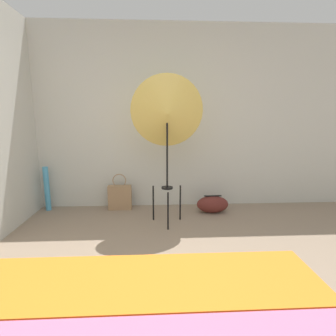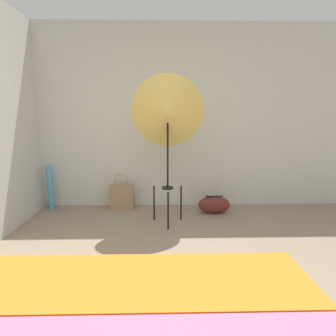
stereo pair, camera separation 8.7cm
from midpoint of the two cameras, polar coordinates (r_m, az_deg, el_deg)
name	(u,v)px [view 1 (the left image)]	position (r m, az deg, el deg)	size (l,w,h in m)	color
wall_back	(153,119)	(3.85, -3.89, 10.70)	(8.00, 0.05, 2.60)	beige
photo_umbrella	(167,113)	(3.14, -1.00, 11.80)	(0.87, 0.38, 1.82)	black
tote_bag	(120,197)	(3.88, -11.07, -6.20)	(0.33, 0.10, 0.53)	#9E7A56
duffel_bag	(213,204)	(3.75, 9.01, -7.80)	(0.44, 0.24, 0.25)	#5B231E
paper_roll	(47,189)	(4.13, -25.40, -4.11)	(0.07, 0.07, 0.63)	#4CA3D1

